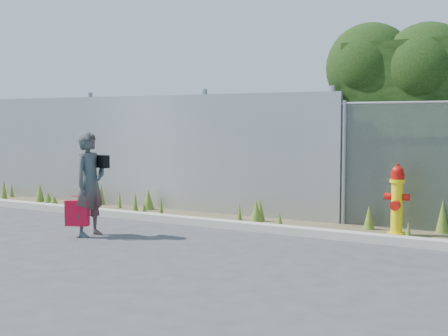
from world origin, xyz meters
TOP-DOWN VIEW (x-y plane):
  - ground at (0.00, 0.00)m, footprint 80.00×80.00m
  - curb at (0.00, 1.80)m, footprint 16.00×0.22m
  - weed_strip at (-0.07, 2.42)m, footprint 16.00×1.25m
  - corrugated_fence at (-3.25, 3.01)m, footprint 8.50×0.21m
  - fire_hydrant at (2.07, 2.43)m, footprint 0.36×0.32m
  - woman at (-1.91, 0.19)m, footprint 0.38×0.57m
  - red_tote_bag at (-2.01, 0.01)m, footprint 0.34×0.13m
  - black_shoulder_bag at (-1.78, 0.33)m, footprint 0.25×0.11m

SIDE VIEW (x-z plane):
  - ground at x=0.00m, z-range 0.00..0.00m
  - curb at x=0.00m, z-range 0.00..0.12m
  - weed_strip at x=-0.07m, z-range -0.15..0.37m
  - red_tote_bag at x=-2.01m, z-range 0.14..0.58m
  - fire_hydrant at x=2.07m, z-range -0.02..1.07m
  - woman at x=-1.91m, z-range 0.00..1.56m
  - corrugated_fence at x=-3.25m, z-range -0.05..2.25m
  - black_shoulder_bag at x=-1.78m, z-range 1.02..1.21m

